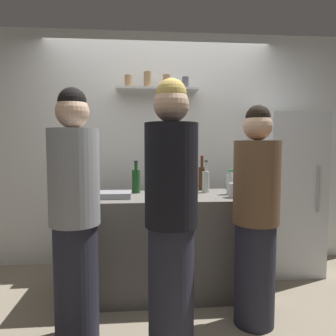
{
  "coord_description": "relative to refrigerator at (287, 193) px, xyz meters",
  "views": [
    {
      "loc": [
        -0.21,
        -2.36,
        1.36
      ],
      "look_at": [
        0.04,
        0.48,
        1.14
      ],
      "focal_mm": 33.56,
      "sensor_mm": 36.0,
      "label": 1
    }
  ],
  "objects": [
    {
      "name": "wine_bottle_amber_glass",
      "position": [
        -0.95,
        -0.08,
        0.18
      ],
      "size": [
        0.07,
        0.07,
        0.35
      ],
      "color": "#472814",
      "rests_on": "counter"
    },
    {
      "name": "ground_plane",
      "position": [
        -1.36,
        -0.85,
        -0.84
      ],
      "size": [
        5.28,
        5.28,
        0.0
      ],
      "primitive_type": "plane",
      "color": "gray"
    },
    {
      "name": "wine_bottle_green_glass",
      "position": [
        -1.61,
        -0.21,
        0.17
      ],
      "size": [
        0.08,
        0.08,
        0.31
      ],
      "color": "#19471E",
      "rests_on": "counter"
    },
    {
      "name": "person_grey_hoodie",
      "position": [
        -2.01,
        -1.07,
        0.03
      ],
      "size": [
        0.34,
        0.34,
        1.73
      ],
      "rotation": [
        0.0,
        0.0,
        1.18
      ],
      "color": "#262633",
      "rests_on": "ground"
    },
    {
      "name": "back_wall_assembly",
      "position": [
        -1.36,
        0.4,
        0.47
      ],
      "size": [
        4.8,
        0.32,
        2.6
      ],
      "color": "white",
      "rests_on": "ground"
    },
    {
      "name": "person_blonde",
      "position": [
        -1.37,
        -1.23,
        0.05
      ],
      "size": [
        0.34,
        0.34,
        1.77
      ],
      "rotation": [
        0.0,
        0.0,
        5.47
      ],
      "color": "#262633",
      "rests_on": "ground"
    },
    {
      "name": "water_bottle_plastic",
      "position": [
        -0.73,
        -0.37,
        0.15
      ],
      "size": [
        0.08,
        0.08,
        0.23
      ],
      "color": "silver",
      "rests_on": "counter"
    },
    {
      "name": "refrigerator",
      "position": [
        0.0,
        0.0,
        0.0
      ],
      "size": [
        0.59,
        0.61,
        1.68
      ],
      "color": "silver",
      "rests_on": "ground"
    },
    {
      "name": "baking_pan",
      "position": [
        -1.82,
        -0.46,
        0.08
      ],
      "size": [
        0.34,
        0.24,
        0.05
      ],
      "primitive_type": "cube",
      "color": "gray",
      "rests_on": "counter"
    },
    {
      "name": "wine_bottle_pale_glass",
      "position": [
        -0.94,
        -0.24,
        0.17
      ],
      "size": [
        0.07,
        0.07,
        0.31
      ],
      "color": "#B2BFB2",
      "rests_on": "counter"
    },
    {
      "name": "counter",
      "position": [
        -1.32,
        -0.37,
        -0.39
      ],
      "size": [
        1.73,
        0.73,
        0.89
      ],
      "primitive_type": "cube",
      "color": "#66605B",
      "rests_on": "ground"
    },
    {
      "name": "person_brown_jacket",
      "position": [
        -0.72,
        -0.99,
        -0.03
      ],
      "size": [
        0.34,
        0.34,
        1.64
      ],
      "rotation": [
        0.0,
        0.0,
        4.69
      ],
      "color": "#262633",
      "rests_on": "ground"
    },
    {
      "name": "utensil_holder",
      "position": [
        -0.74,
        -0.54,
        0.12
      ],
      "size": [
        0.12,
        0.12,
        0.22
      ],
      "color": "#B2B2B7",
      "rests_on": "counter"
    }
  ]
}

